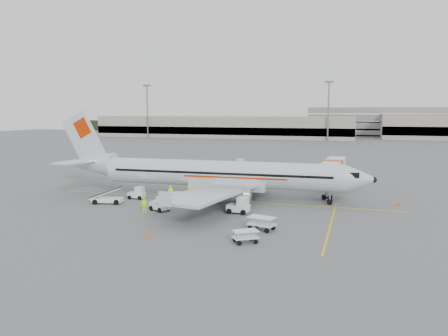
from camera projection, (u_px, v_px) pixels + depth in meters
The scene contains 25 objects.
ground at pixel (219, 200), 54.28m from camera, with size 360.00×360.00×0.00m, color #56595B.
stripe_lead at pixel (219, 200), 54.28m from camera, with size 44.00×0.20×0.01m, color yellow.
stripe_cross at pixel (331, 224), 42.59m from camera, with size 0.20×20.00×0.01m, color yellow.
terminal_west at pixel (223, 127), 188.60m from camera, with size 110.00×22.00×9.00m, color gray, non-canonical shape.
parking_garage at pixel (380, 121), 197.65m from camera, with size 62.00×24.00×14.00m, color slate, non-canonical shape.
treeline at pixel (325, 128), 219.70m from camera, with size 300.00×3.00×6.00m, color black, non-canonical shape.
mast_west at pixel (147, 112), 185.20m from camera, with size 3.20×1.20×22.00m, color slate, non-canonical shape.
mast_center at pixel (328, 112), 163.21m from camera, with size 3.20×1.20×22.00m, color slate, non-canonical shape.
aircraft at pixel (221, 156), 54.38m from camera, with size 39.57×31.01×10.91m, color silver, non-canonical shape.
jet_bridge at pixel (333, 176), 59.84m from camera, with size 3.10×16.54×4.34m, color white, non-canonical shape.
belt_loader at pixel (107, 193), 52.18m from camera, with size 4.78×1.79×2.59m, color white, non-canonical shape.
tug_fore at pixel (238, 205), 47.17m from camera, with size 2.35×1.35×1.82m, color white, non-canonical shape.
tug_mid at pixel (160, 203), 48.40m from camera, with size 2.16×1.24×1.67m, color white, non-canonical shape.
tug_aft at pixel (136, 193), 55.06m from camera, with size 2.03×1.16×1.57m, color white, non-canonical shape.
cart_loaded_a at pixel (183, 197), 53.50m from camera, with size 2.22×1.31×1.16m, color white, non-canonical shape.
cart_loaded_b at pixel (180, 197), 53.43m from camera, with size 2.12×1.25×1.11m, color white, non-canonical shape.
cart_empty_a at pixel (245, 237), 36.51m from camera, with size 2.09×1.24×1.09m, color white, non-canonical shape.
cart_empty_b at pixel (262, 224), 40.42m from camera, with size 2.45×1.45×1.28m, color white, non-canonical shape.
cone_nose at pixel (399, 203), 50.85m from camera, with size 0.41×0.41×0.66m, color #EF5201.
cone_port at pixel (225, 178), 70.88m from camera, with size 0.34×0.34×0.56m, color #EF5201.
cone_stbd at pixel (147, 235), 37.99m from camera, with size 0.36×0.36×0.59m, color #EF5201.
crew_a at pixel (171, 193), 54.00m from camera, with size 0.69×0.45×1.89m, color #BDFF10.
crew_b at pixel (189, 194), 53.75m from camera, with size 0.81×0.63×1.66m, color #BDFF10.
crew_c at pixel (186, 198), 50.92m from camera, with size 1.17×0.67×1.81m, color #BDFF10.
crew_d at pixel (144, 205), 47.19m from camera, with size 1.05×0.44×1.79m, color #BDFF10.
Camera 1 is at (16.33, -50.76, 10.91)m, focal length 35.00 mm.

